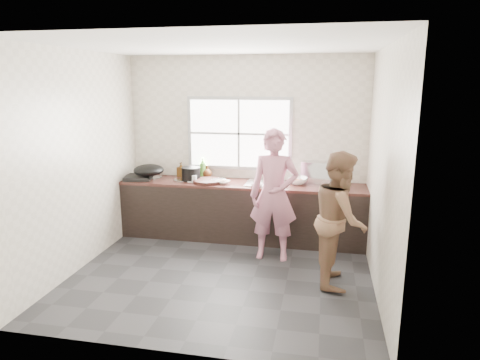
% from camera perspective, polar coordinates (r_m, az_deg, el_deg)
% --- Properties ---
extents(floor, '(3.60, 3.20, 0.01)m').
position_cam_1_polar(floor, '(5.39, -2.45, -12.49)').
color(floor, '#272729').
rests_on(floor, ground).
extents(ceiling, '(3.60, 3.20, 0.01)m').
position_cam_1_polar(ceiling, '(4.89, -2.76, 17.57)').
color(ceiling, silver).
rests_on(ceiling, wall_back).
extents(wall_back, '(3.60, 0.01, 2.70)m').
position_cam_1_polar(wall_back, '(6.51, 0.78, 4.46)').
color(wall_back, beige).
rests_on(wall_back, ground).
extents(wall_left, '(0.01, 3.20, 2.70)m').
position_cam_1_polar(wall_left, '(5.67, -20.63, 2.35)').
color(wall_left, silver).
rests_on(wall_left, ground).
extents(wall_right, '(0.01, 3.20, 2.70)m').
position_cam_1_polar(wall_right, '(4.87, 18.52, 0.89)').
color(wall_right, silver).
rests_on(wall_right, ground).
extents(wall_front, '(3.60, 0.01, 2.70)m').
position_cam_1_polar(wall_front, '(3.47, -8.92, -3.26)').
color(wall_front, beige).
rests_on(wall_front, ground).
extents(cabinet, '(3.60, 0.62, 0.82)m').
position_cam_1_polar(cabinet, '(6.42, 0.24, -4.28)').
color(cabinet, black).
rests_on(cabinet, floor).
extents(countertop, '(3.60, 0.64, 0.04)m').
position_cam_1_polar(countertop, '(6.30, 0.24, -0.55)').
color(countertop, '#381C17').
rests_on(countertop, cabinet).
extents(sink, '(0.55, 0.45, 0.02)m').
position_cam_1_polar(sink, '(6.24, 3.40, -0.47)').
color(sink, silver).
rests_on(sink, countertop).
extents(faucet, '(0.02, 0.02, 0.30)m').
position_cam_1_polar(faucet, '(6.41, 3.66, 1.20)').
color(faucet, silver).
rests_on(faucet, countertop).
extents(window_frame, '(1.60, 0.05, 1.10)m').
position_cam_1_polar(window_frame, '(6.49, -0.12, 6.21)').
color(window_frame, '#9EA0A5').
rests_on(window_frame, wall_back).
extents(window_glazing, '(1.50, 0.01, 1.00)m').
position_cam_1_polar(window_glazing, '(6.47, -0.16, 6.19)').
color(window_glazing, white).
rests_on(window_glazing, window_frame).
extents(woman, '(0.59, 0.39, 1.62)m').
position_cam_1_polar(woman, '(5.61, 4.54, -2.59)').
color(woman, '#C2748D').
rests_on(woman, floor).
extents(person_side, '(0.60, 0.77, 1.56)m').
position_cam_1_polar(person_side, '(5.05, 13.21, -5.04)').
color(person_side, brown).
rests_on(person_side, floor).
extents(cutting_board, '(0.54, 0.54, 0.04)m').
position_cam_1_polar(cutting_board, '(6.33, -4.28, -0.14)').
color(cutting_board, black).
rests_on(cutting_board, countertop).
extents(cleaver, '(0.23, 0.19, 0.01)m').
position_cam_1_polar(cleaver, '(6.36, -2.85, 0.14)').
color(cleaver, '#B8BCBF').
rests_on(cleaver, cutting_board).
extents(bowl_mince, '(0.26, 0.26, 0.05)m').
position_cam_1_polar(bowl_mince, '(6.24, -2.30, -0.28)').
color(bowl_mince, white).
rests_on(bowl_mince, countertop).
extents(bowl_crabs, '(0.23, 0.23, 0.07)m').
position_cam_1_polar(bowl_crabs, '(6.27, 7.62, -0.22)').
color(bowl_crabs, white).
rests_on(bowl_crabs, countertop).
extents(bowl_held, '(0.26, 0.26, 0.06)m').
position_cam_1_polar(bowl_held, '(6.05, 2.25, -0.63)').
color(bowl_held, white).
rests_on(bowl_held, countertop).
extents(black_pot, '(0.30, 0.30, 0.20)m').
position_cam_1_polar(black_pot, '(6.48, -6.55, 0.83)').
color(black_pot, black).
rests_on(black_pot, countertop).
extents(plate_food, '(0.27, 0.27, 0.02)m').
position_cam_1_polar(plate_food, '(6.44, -6.36, -0.08)').
color(plate_food, silver).
rests_on(plate_food, countertop).
extents(bottle_green, '(0.15, 0.15, 0.32)m').
position_cam_1_polar(bottle_green, '(6.64, -4.98, 1.67)').
color(bottle_green, '#519F34').
rests_on(bottle_green, countertop).
extents(bottle_brown_tall, '(0.11, 0.11, 0.21)m').
position_cam_1_polar(bottle_brown_tall, '(6.75, -7.86, 1.31)').
color(bottle_brown_tall, '#4E3313').
rests_on(bottle_brown_tall, countertop).
extents(bottle_brown_short, '(0.14, 0.14, 0.18)m').
position_cam_1_polar(bottle_brown_short, '(6.63, -4.41, 1.07)').
color(bottle_brown_short, '#512C14').
rests_on(bottle_brown_short, countertop).
extents(glass_jar, '(0.08, 0.08, 0.11)m').
position_cam_1_polar(glass_jar, '(6.35, -6.10, 0.15)').
color(glass_jar, silver).
rests_on(glass_jar, countertop).
extents(burner, '(0.47, 0.47, 0.06)m').
position_cam_1_polar(burner, '(6.71, -13.42, 0.35)').
color(burner, black).
rests_on(burner, countertop).
extents(wok, '(0.50, 0.50, 0.17)m').
position_cam_1_polar(wok, '(6.62, -12.06, 1.29)').
color(wok, black).
rests_on(wok, burner).
extents(dish_rack, '(0.47, 0.36, 0.32)m').
position_cam_1_polar(dish_rack, '(6.38, 10.24, 1.06)').
color(dish_rack, silver).
rests_on(dish_rack, countertop).
extents(pot_lid_left, '(0.27, 0.27, 0.01)m').
position_cam_1_polar(pot_lid_left, '(6.79, -11.45, 0.39)').
color(pot_lid_left, '#A5A9AC').
rests_on(pot_lid_left, countertop).
extents(pot_lid_right, '(0.26, 0.26, 0.01)m').
position_cam_1_polar(pot_lid_right, '(6.53, -7.79, 0.03)').
color(pot_lid_right, '#A8ABAE').
rests_on(pot_lid_right, countertop).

